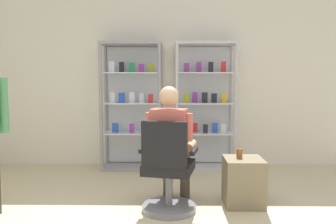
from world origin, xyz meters
The scene contains 7 objects.
back_wall centered at (0.00, 3.00, 1.35)m, with size 6.00×0.10×2.70m, color silver.
display_cabinet_left centered at (-0.55, 2.76, 0.97)m, with size 0.90×0.45×1.90m.
display_cabinet_right centered at (0.55, 2.76, 0.96)m, with size 0.90×0.45×1.90m.
office_chair centered at (0.02, 0.94, 0.39)m, with size 0.61×0.57×0.96m.
seated_shopkeeper centered at (0.05, 1.10, 0.71)m, with size 0.54×0.61×1.29m.
storage_crate centered at (0.83, 1.19, 0.25)m, with size 0.41×0.43×0.51m, color #72664C.
tea_glass centered at (0.79, 1.21, 0.56)m, with size 0.07×0.07×0.10m, color brown.
Camera 1 is at (0.07, -2.50, 1.36)m, focal length 37.16 mm.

